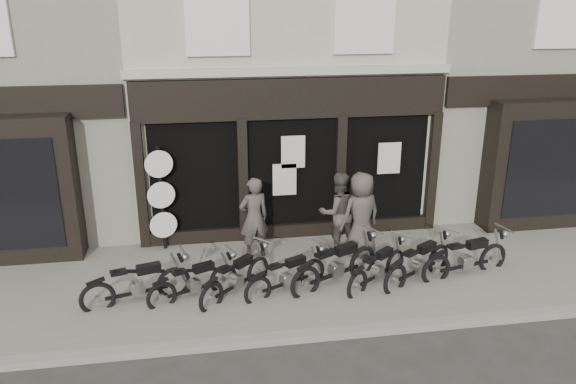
{
  "coord_description": "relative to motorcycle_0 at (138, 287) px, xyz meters",
  "views": [
    {
      "loc": [
        -2.1,
        -9.4,
        5.56
      ],
      "look_at": [
        -0.31,
        1.6,
        1.71
      ],
      "focal_mm": 35.0,
      "sensor_mm": 36.0,
      "label": 1
    }
  ],
  "objects": [
    {
      "name": "ground_plane",
      "position": [
        3.39,
        -0.36,
        -0.4
      ],
      "size": [
        90.0,
        90.0,
        0.0
      ],
      "primitive_type": "plane",
      "color": "#2D2B28",
      "rests_on": "ground"
    },
    {
      "name": "pavement",
      "position": [
        3.39,
        0.54,
        -0.34
      ],
      "size": [
        30.0,
        4.2,
        0.12
      ],
      "primitive_type": "cube",
      "color": "slate",
      "rests_on": "ground_plane"
    },
    {
      "name": "kerb",
      "position": [
        3.39,
        -1.61,
        -0.33
      ],
      "size": [
        30.0,
        0.25,
        0.13
      ],
      "primitive_type": "cube",
      "color": "gray",
      "rests_on": "ground_plane"
    },
    {
      "name": "central_building",
      "position": [
        3.39,
        5.59,
        3.68
      ],
      "size": [
        7.3,
        6.22,
        8.34
      ],
      "color": "#B9B49F",
      "rests_on": "ground"
    },
    {
      "name": "neighbour_left",
      "position": [
        -2.96,
        5.54,
        3.64
      ],
      "size": [
        5.6,
        6.73,
        8.34
      ],
      "color": "gray",
      "rests_on": "ground"
    },
    {
      "name": "neighbour_right",
      "position": [
        9.74,
        5.54,
        3.64
      ],
      "size": [
        5.6,
        6.73,
        8.34
      ],
      "color": "gray",
      "rests_on": "ground"
    },
    {
      "name": "motorcycle_0",
      "position": [
        0.0,
        0.0,
        0.0
      ],
      "size": [
        2.04,
        0.86,
        1.0
      ],
      "rotation": [
        0.0,
        0.0,
        0.28
      ],
      "color": "black",
      "rests_on": "ground"
    },
    {
      "name": "motorcycle_1",
      "position": [
        1.05,
        0.01,
        -0.04
      ],
      "size": [
        1.76,
        1.01,
        0.9
      ],
      "rotation": [
        0.0,
        0.0,
        0.42
      ],
      "color": "black",
      "rests_on": "ground"
    },
    {
      "name": "motorcycle_2",
      "position": [
        1.86,
        0.01,
        -0.02
      ],
      "size": [
        1.57,
        1.52,
        0.94
      ],
      "rotation": [
        0.0,
        0.0,
        0.76
      ],
      "color": "black",
      "rests_on": "ground"
    },
    {
      "name": "motorcycle_3",
      "position": [
        2.85,
        -0.05,
        -0.03
      ],
      "size": [
        1.77,
        1.08,
        0.92
      ],
      "rotation": [
        0.0,
        0.0,
        0.46
      ],
      "color": "black",
      "rests_on": "ground"
    },
    {
      "name": "motorcycle_4",
      "position": [
        3.87,
        0.09,
        0.03
      ],
      "size": [
        2.05,
        1.29,
        1.07
      ],
      "rotation": [
        0.0,
        0.0,
        0.48
      ],
      "color": "black",
      "rests_on": "ground"
    },
    {
      "name": "motorcycle_5",
      "position": [
        4.7,
        -0.02,
        -0.03
      ],
      "size": [
        1.64,
        1.36,
        0.92
      ],
      "rotation": [
        0.0,
        0.0,
        0.65
      ],
      "color": "black",
      "rests_on": "ground"
    },
    {
      "name": "motorcycle_6",
      "position": [
        5.58,
        -0.0,
        0.0
      ],
      "size": [
        1.88,
        1.33,
        1.0
      ],
      "rotation": [
        0.0,
        0.0,
        0.55
      ],
      "color": "black",
      "rests_on": "ground"
    },
    {
      "name": "motorcycle_7",
      "position": [
        6.63,
        0.04,
        0.01
      ],
      "size": [
        2.1,
        0.8,
        1.02
      ],
      "rotation": [
        0.0,
        0.0,
        0.23
      ],
      "color": "black",
      "rests_on": "ground"
    },
    {
      "name": "man_left",
      "position": [
        2.38,
        1.59,
        0.64
      ],
      "size": [
        0.76,
        0.6,
        1.83
      ],
      "primitive_type": "imported",
      "rotation": [
        0.0,
        0.0,
        3.41
      ],
      "color": "#443F38",
      "rests_on": "pavement"
    },
    {
      "name": "man_centre",
      "position": [
        4.27,
        1.61,
        0.64
      ],
      "size": [
        0.97,
        0.79,
        1.84
      ],
      "primitive_type": "imported",
      "rotation": [
        0.0,
        0.0,
        3.25
      ],
      "color": "#443E37",
      "rests_on": "pavement"
    },
    {
      "name": "man_right",
      "position": [
        4.71,
        1.3,
        0.68
      ],
      "size": [
        1.07,
        0.86,
        1.91
      ],
      "primitive_type": "imported",
      "rotation": [
        0.0,
        0.0,
        3.45
      ],
      "color": "#433E38",
      "rests_on": "pavement"
    },
    {
      "name": "advert_sign_post",
      "position": [
        0.39,
        2.3,
        0.84
      ],
      "size": [
        0.61,
        0.4,
        2.54
      ],
      "rotation": [
        0.0,
        0.0,
        0.23
      ],
      "color": "black",
      "rests_on": "ground"
    }
  ]
}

